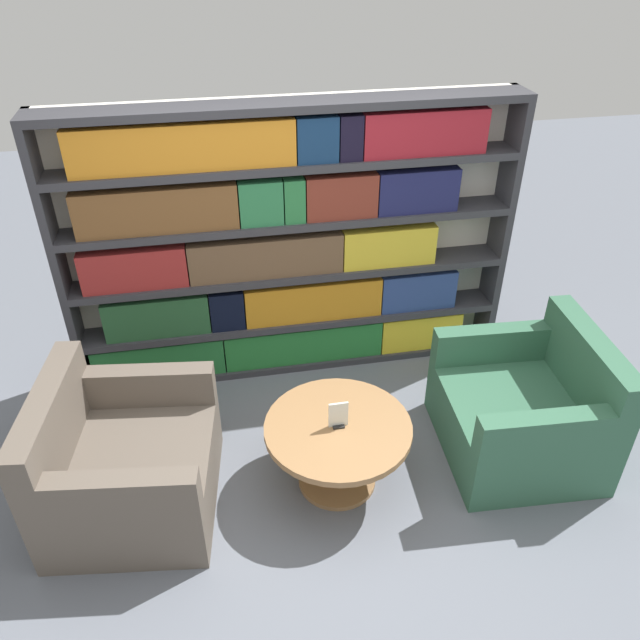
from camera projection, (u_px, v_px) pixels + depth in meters
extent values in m
plane|color=slate|center=(336.00, 517.00, 3.52)|extent=(14.00, 14.00, 0.00)
cube|color=silver|center=(289.00, 238.00, 4.30)|extent=(3.03, 0.05, 1.92)
cube|color=#333338|center=(61.00, 267.00, 3.96)|extent=(0.05, 0.30, 1.92)
cube|color=#333338|center=(499.00, 228.00, 4.43)|extent=(0.05, 0.30, 1.92)
cube|color=#333338|center=(295.00, 357.00, 4.72)|extent=(2.93, 0.30, 0.05)
cube|color=#333338|center=(294.00, 318.00, 4.52)|extent=(2.93, 0.30, 0.05)
cube|color=#333338|center=(293.00, 271.00, 4.30)|extent=(2.93, 0.30, 0.05)
cube|color=#333338|center=(291.00, 220.00, 4.09)|extent=(2.93, 0.30, 0.05)
cube|color=#333338|center=(289.00, 163.00, 3.88)|extent=(2.93, 0.30, 0.05)
cube|color=#333338|center=(288.00, 104.00, 3.68)|extent=(2.93, 0.30, 0.05)
cube|color=#246E34|center=(160.00, 356.00, 4.45)|extent=(0.91, 0.20, 0.29)
cube|color=#257533|center=(303.00, 340.00, 4.61)|extent=(1.15, 0.20, 0.29)
cube|color=yellow|center=(418.00, 327.00, 4.75)|extent=(0.62, 0.20, 0.29)
cube|color=#25532E|center=(157.00, 313.00, 4.25)|extent=(0.70, 0.20, 0.29)
cube|color=black|center=(227.00, 306.00, 4.33)|extent=(0.23, 0.20, 0.29)
cube|color=orange|center=(313.00, 298.00, 4.42)|extent=(0.97, 0.20, 0.29)
cube|color=navy|center=(416.00, 287.00, 4.54)|extent=(0.55, 0.20, 0.29)
cube|color=maroon|center=(134.00, 266.00, 4.03)|extent=(0.67, 0.20, 0.28)
cube|color=brown|center=(266.00, 254.00, 4.17)|extent=(1.02, 0.20, 0.28)
cube|color=gold|center=(387.00, 244.00, 4.30)|extent=(0.65, 0.20, 0.28)
cube|color=brown|center=(157.00, 208.00, 3.85)|extent=(0.99, 0.20, 0.29)
cube|color=#2B7646|center=(260.00, 200.00, 3.95)|extent=(0.27, 0.20, 0.29)
cube|color=#2A753E|center=(293.00, 197.00, 3.98)|extent=(0.13, 0.20, 0.29)
cube|color=maroon|center=(340.00, 194.00, 4.03)|extent=(0.47, 0.20, 0.29)
cube|color=#1C1F4C|center=(415.00, 188.00, 4.11)|extent=(0.54, 0.20, 0.29)
cube|color=orange|center=(183.00, 145.00, 3.67)|extent=(1.33, 0.20, 0.28)
cube|color=navy|center=(316.00, 137.00, 3.79)|extent=(0.25, 0.20, 0.28)
cube|color=black|center=(349.00, 135.00, 3.82)|extent=(0.14, 0.20, 0.28)
cube|color=maroon|center=(423.00, 131.00, 3.90)|extent=(0.80, 0.20, 0.28)
cube|color=brown|center=(135.00, 476.00, 3.50)|extent=(0.99, 1.05, 0.40)
cube|color=brown|center=(52.00, 426.00, 3.26)|extent=(0.26, 0.95, 0.42)
cube|color=brown|center=(123.00, 495.00, 2.99)|extent=(0.74, 0.22, 0.24)
cube|color=brown|center=(152.00, 385.00, 3.67)|extent=(0.74, 0.22, 0.24)
cube|color=#336047|center=(516.00, 423.00, 3.86)|extent=(0.93, 1.00, 0.40)
cube|color=#336047|center=(588.00, 367.00, 3.68)|extent=(0.20, 0.95, 0.42)
cube|color=#336047|center=(490.00, 344.00, 4.02)|extent=(0.74, 0.17, 0.24)
cube|color=#336047|center=(543.00, 433.00, 3.34)|extent=(0.74, 0.17, 0.24)
cylinder|color=olive|center=(337.00, 456.00, 3.63)|extent=(0.15, 0.15, 0.41)
cylinder|color=olive|center=(337.00, 479.00, 3.73)|extent=(0.46, 0.46, 0.03)
cylinder|color=olive|center=(338.00, 428.00, 3.50)|extent=(0.84, 0.84, 0.04)
cube|color=black|center=(338.00, 425.00, 3.49)|extent=(0.07, 0.06, 0.01)
cube|color=silver|center=(338.00, 415.00, 3.45)|extent=(0.11, 0.01, 0.16)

